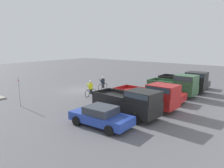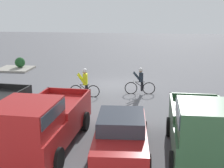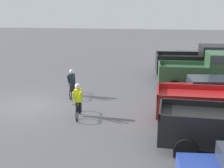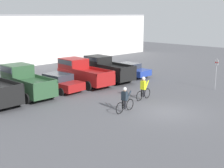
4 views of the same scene
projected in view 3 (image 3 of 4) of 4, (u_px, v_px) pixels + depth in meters
The scene contains 7 objects.
ground_plane at pixel (29, 105), 16.85m from camera, with size 80.00×80.00×0.00m, color #56565B.
sedan_0 at pixel (188, 60), 25.07m from camera, with size 2.20×4.33×1.38m.
pickup_truck_0 at pixel (199, 61), 22.23m from camera, with size 2.39×5.23×2.32m.
pickup_truck_1 at pixel (206, 71), 19.54m from camera, with size 2.26×4.95×2.31m.
sedan_1 at pixel (208, 91), 17.04m from camera, with size 2.24×4.65×1.40m.
cyclist_0 at pixel (78, 100), 15.01m from camera, with size 1.75×0.49×1.72m.
cyclist_1 at pixel (72, 83), 18.15m from camera, with size 1.82×0.49×1.64m.
Camera 3 is at (15.30, 6.22, 5.72)m, focal length 50.00 mm.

